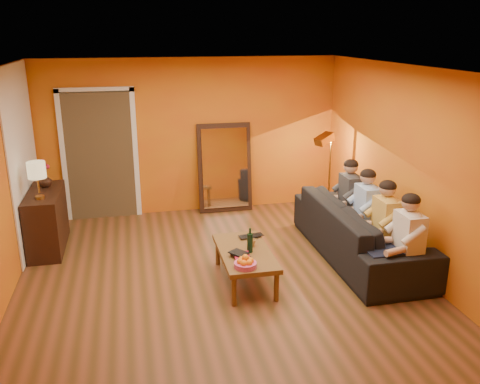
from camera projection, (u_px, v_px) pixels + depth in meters
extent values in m
cube|color=brown|center=(221.00, 281.00, 6.37)|extent=(5.00, 5.50, 0.00)
cube|color=white|center=(219.00, 69.00, 5.58)|extent=(5.00, 5.50, 0.00)
cube|color=#C04916|center=(191.00, 137.00, 8.54)|extent=(5.00, 0.00, 2.60)
cube|color=#C04916|center=(412.00, 170.00, 6.49)|extent=(0.00, 5.50, 2.60)
cube|color=white|center=(23.00, 158.00, 7.10)|extent=(0.02, 1.90, 2.58)
cube|color=#3F2D19|center=(100.00, 155.00, 8.38)|extent=(1.06, 0.30, 2.10)
cube|color=white|center=(64.00, 158.00, 8.15)|extent=(0.08, 0.06, 2.20)
cube|color=white|center=(136.00, 154.00, 8.38)|extent=(0.08, 0.06, 2.20)
cube|color=white|center=(94.00, 90.00, 7.94)|extent=(1.22, 0.06, 0.08)
cube|color=black|center=(225.00, 168.00, 8.70)|extent=(0.92, 0.27, 1.51)
cube|color=white|center=(225.00, 168.00, 8.66)|extent=(0.78, 0.21, 1.35)
cube|color=black|center=(47.00, 220.00, 7.23)|extent=(0.44, 1.18, 0.85)
imported|color=black|center=(360.00, 231.00, 6.97)|extent=(2.62, 1.02, 0.76)
cylinder|color=black|center=(250.00, 240.00, 6.17)|extent=(0.07, 0.07, 0.31)
imported|color=#B27F3F|center=(252.00, 243.00, 6.37)|extent=(0.11, 0.11, 0.09)
imported|color=black|center=(252.00, 238.00, 6.61)|extent=(0.35, 0.25, 0.03)
imported|color=black|center=(234.00, 258.00, 6.02)|extent=(0.24, 0.29, 0.02)
imported|color=#A5122C|center=(235.00, 256.00, 6.03)|extent=(0.21, 0.26, 0.02)
imported|color=black|center=(234.00, 255.00, 6.00)|extent=(0.26, 0.27, 0.02)
imported|color=black|center=(45.00, 180.00, 7.30)|extent=(0.19, 0.19, 0.20)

